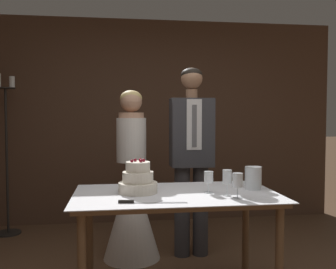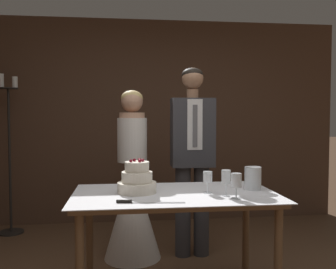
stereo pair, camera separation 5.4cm
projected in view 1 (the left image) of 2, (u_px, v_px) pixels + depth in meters
The scene contains 11 objects.
wall_back at pixel (150, 121), 4.85m from camera, with size 4.84×0.12×2.58m, color #513828.
cake_table at pixel (176, 205), 2.71m from camera, with size 1.47×0.84×0.80m.
tiered_cake at pixel (138, 180), 2.72m from camera, with size 0.28×0.28×0.25m.
cake_knife at pixel (139, 202), 2.40m from camera, with size 0.44×0.07×0.02m.
wine_glass_near at pixel (227, 177), 2.61m from camera, with size 0.06×0.06×0.18m.
wine_glass_middle at pixel (238, 181), 2.53m from camera, with size 0.07×0.07×0.17m.
wine_glass_far at pixel (209, 178), 2.71m from camera, with size 0.07×0.07×0.16m.
hurricane_candle at pixel (253, 178), 2.85m from camera, with size 0.13×0.13×0.17m.
bride at pixel (132, 197), 3.55m from camera, with size 0.54×0.54×1.60m.
groom at pixel (192, 151), 3.61m from camera, with size 0.41×0.25×1.82m.
candle_stand at pixel (7, 159), 4.27m from camera, with size 0.28×0.28×1.84m.
Camera 1 is at (-0.42, -2.30, 1.37)m, focal length 40.00 mm.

